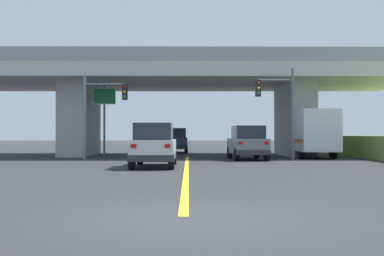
{
  "coord_description": "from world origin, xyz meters",
  "views": [
    {
      "loc": [
        0.1,
        -8.61,
        1.51
      ],
      "look_at": [
        0.27,
        16.41,
        1.85
      ],
      "focal_mm": 43.75,
      "sensor_mm": 36.0,
      "label": 1
    }
  ],
  "objects_px": {
    "suv_lead": "(154,145)",
    "suv_crossing": "(247,143)",
    "highway_sign": "(104,105)",
    "box_truck": "(308,133)",
    "sedan_oncoming": "(175,140)",
    "traffic_signal_farside": "(100,105)",
    "traffic_signal_nearside": "(280,103)"
  },
  "relations": [
    {
      "from": "suv_lead",
      "to": "suv_crossing",
      "type": "xyz_separation_m",
      "value": [
        5.11,
        6.26,
        -0.0
      ]
    },
    {
      "from": "suv_lead",
      "to": "highway_sign",
      "type": "xyz_separation_m",
      "value": [
        -4.12,
        9.96,
        2.52
      ]
    },
    {
      "from": "box_truck",
      "to": "sedan_oncoming",
      "type": "xyz_separation_m",
      "value": [
        -9.07,
        7.59,
        -0.6
      ]
    },
    {
      "from": "box_truck",
      "to": "traffic_signal_farside",
      "type": "distance_m",
      "value": 13.73
    },
    {
      "from": "box_truck",
      "to": "traffic_signal_farside",
      "type": "bearing_deg",
      "value": -168.27
    },
    {
      "from": "sedan_oncoming",
      "to": "suv_lead",
      "type": "bearing_deg",
      "value": -91.67
    },
    {
      "from": "traffic_signal_nearside",
      "to": "box_truck",
      "type": "bearing_deg",
      "value": 54.88
    },
    {
      "from": "traffic_signal_nearside",
      "to": "traffic_signal_farside",
      "type": "distance_m",
      "value": 10.78
    },
    {
      "from": "suv_lead",
      "to": "traffic_signal_farside",
      "type": "height_order",
      "value": "traffic_signal_farside"
    },
    {
      "from": "traffic_signal_farside",
      "to": "traffic_signal_nearside",
      "type": "bearing_deg",
      "value": -4.99
    },
    {
      "from": "box_truck",
      "to": "suv_crossing",
      "type": "bearing_deg",
      "value": -145.33
    },
    {
      "from": "suv_lead",
      "to": "traffic_signal_farside",
      "type": "xyz_separation_m",
      "value": [
        -3.78,
        6.57,
        2.25
      ]
    },
    {
      "from": "box_truck",
      "to": "traffic_signal_farside",
      "type": "relative_size",
      "value": 1.46
    },
    {
      "from": "traffic_signal_nearside",
      "to": "sedan_oncoming",
      "type": "bearing_deg",
      "value": 119.75
    },
    {
      "from": "box_truck",
      "to": "traffic_signal_nearside",
      "type": "distance_m",
      "value": 4.86
    },
    {
      "from": "traffic_signal_nearside",
      "to": "traffic_signal_farside",
      "type": "bearing_deg",
      "value": 175.01
    },
    {
      "from": "box_truck",
      "to": "traffic_signal_farside",
      "type": "xyz_separation_m",
      "value": [
        -13.34,
        -2.77,
        1.65
      ]
    },
    {
      "from": "suv_lead",
      "to": "sedan_oncoming",
      "type": "distance_m",
      "value": 16.94
    },
    {
      "from": "sedan_oncoming",
      "to": "highway_sign",
      "type": "distance_m",
      "value": 8.74
    },
    {
      "from": "sedan_oncoming",
      "to": "highway_sign",
      "type": "relative_size",
      "value": 0.9
    },
    {
      "from": "suv_crossing",
      "to": "box_truck",
      "type": "xyz_separation_m",
      "value": [
        4.45,
        3.08,
        0.6
      ]
    },
    {
      "from": "suv_crossing",
      "to": "traffic_signal_farside",
      "type": "xyz_separation_m",
      "value": [
        -8.89,
        0.31,
        2.26
      ]
    },
    {
      "from": "box_truck",
      "to": "sedan_oncoming",
      "type": "height_order",
      "value": "box_truck"
    },
    {
      "from": "sedan_oncoming",
      "to": "suv_crossing",
      "type": "bearing_deg",
      "value": -66.61
    },
    {
      "from": "traffic_signal_nearside",
      "to": "highway_sign",
      "type": "distance_m",
      "value": 11.89
    },
    {
      "from": "highway_sign",
      "to": "sedan_oncoming",
      "type": "bearing_deg",
      "value": 56.53
    },
    {
      "from": "box_truck",
      "to": "traffic_signal_nearside",
      "type": "xyz_separation_m",
      "value": [
        -2.61,
        -3.71,
        1.75
      ]
    },
    {
      "from": "suv_lead",
      "to": "highway_sign",
      "type": "distance_m",
      "value": 11.07
    },
    {
      "from": "sedan_oncoming",
      "to": "traffic_signal_farside",
      "type": "relative_size",
      "value": 0.85
    },
    {
      "from": "traffic_signal_nearside",
      "to": "highway_sign",
      "type": "relative_size",
      "value": 1.12
    },
    {
      "from": "suv_crossing",
      "to": "traffic_signal_nearside",
      "type": "height_order",
      "value": "traffic_signal_nearside"
    },
    {
      "from": "suv_lead",
      "to": "box_truck",
      "type": "relative_size",
      "value": 0.62
    }
  ]
}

